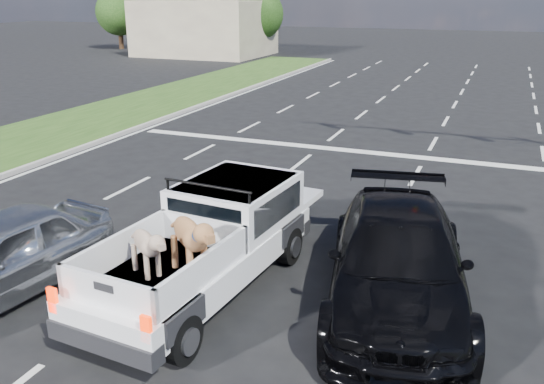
{
  "coord_description": "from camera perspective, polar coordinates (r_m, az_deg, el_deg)",
  "views": [
    {
      "loc": [
        3.81,
        -8.13,
        4.95
      ],
      "look_at": [
        -0.27,
        2.0,
        1.17
      ],
      "focal_mm": 38.0,
      "sensor_mm": 36.0,
      "label": 1
    }
  ],
  "objects": [
    {
      "name": "tree_far_c",
      "position": [
        50.23,
        -1.36,
        17.2
      ],
      "size": [
        4.2,
        4.2,
        5.4
      ],
      "color": "#332114",
      "rests_on": "ground"
    },
    {
      "name": "tree_far_a",
      "position": [
        57.22,
        -14.94,
        16.83
      ],
      "size": [
        4.2,
        4.2,
        5.4
      ],
      "color": "#332114",
      "rests_on": "ground"
    },
    {
      "name": "black_coupe",
      "position": [
        9.74,
        12.31,
        -6.68
      ],
      "size": [
        3.22,
        5.76,
        1.58
      ],
      "primitive_type": "imported",
      "rotation": [
        0.0,
        0.0,
        0.2
      ],
      "color": "black",
      "rests_on": "ground"
    },
    {
      "name": "grass_median_left",
      "position": [
        21.41,
        -24.7,
        4.1
      ],
      "size": [
        5.0,
        60.0,
        0.1
      ],
      "primitive_type": "cube",
      "color": "#254615",
      "rests_on": "ground"
    },
    {
      "name": "curb_left",
      "position": [
        19.72,
        -19.74,
        3.63
      ],
      "size": [
        0.15,
        60.0,
        0.14
      ],
      "primitive_type": "cube",
      "color": "#9E9891",
      "rests_on": "ground"
    },
    {
      "name": "ground",
      "position": [
        10.26,
        -2.81,
        -9.79
      ],
      "size": [
        160.0,
        160.0,
        0.0
      ],
      "primitive_type": "plane",
      "color": "black",
      "rests_on": "ground"
    },
    {
      "name": "building_left",
      "position": [
        50.22,
        -6.65,
        15.84
      ],
      "size": [
        10.0,
        8.0,
        4.4
      ],
      "primitive_type": "cube",
      "color": "#BCB18F",
      "rests_on": "ground"
    },
    {
      "name": "road_markings",
      "position": [
        15.97,
        7.04,
        0.91
      ],
      "size": [
        17.75,
        60.0,
        0.01
      ],
      "color": "silver",
      "rests_on": "ground"
    },
    {
      "name": "pickup_truck",
      "position": [
        10.04,
        -6.28,
        -4.82
      ],
      "size": [
        2.28,
        5.25,
        1.92
      ],
      "rotation": [
        0.0,
        0.0,
        -0.08
      ],
      "color": "black",
      "rests_on": "ground"
    },
    {
      "name": "tree_far_b",
      "position": [
        53.89,
        -9.56,
        17.08
      ],
      "size": [
        4.2,
        4.2,
        5.4
      ],
      "color": "#332114",
      "rests_on": "ground"
    }
  ]
}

